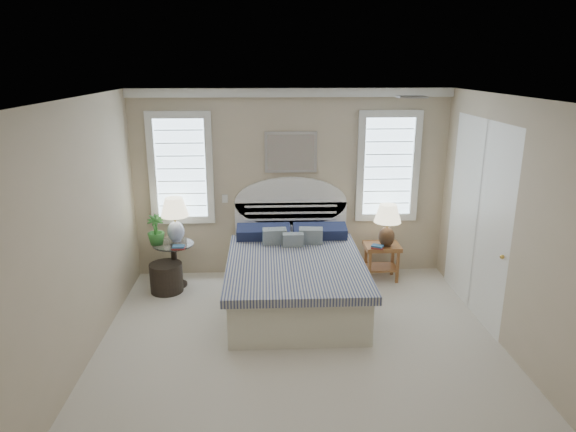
% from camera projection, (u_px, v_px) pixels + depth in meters
% --- Properties ---
extents(floor, '(4.50, 5.00, 0.01)m').
position_uv_depth(floor, '(303.00, 363.00, 5.38)').
color(floor, beige).
rests_on(floor, ground).
extents(ceiling, '(4.50, 5.00, 0.01)m').
position_uv_depth(ceiling, '(305.00, 100.00, 4.61)').
color(ceiling, white).
rests_on(ceiling, wall_back).
extents(wall_back, '(4.50, 0.02, 2.70)m').
position_uv_depth(wall_back, '(291.00, 184.00, 7.39)').
color(wall_back, tan).
rests_on(wall_back, floor).
extents(wall_left, '(0.02, 5.00, 2.70)m').
position_uv_depth(wall_left, '(69.00, 246.00, 4.90)').
color(wall_left, tan).
rests_on(wall_left, floor).
extents(wall_right, '(0.02, 5.00, 2.70)m').
position_uv_depth(wall_right, '(529.00, 238.00, 5.10)').
color(wall_right, tan).
rests_on(wall_right, floor).
extents(crown_molding, '(4.50, 0.08, 0.12)m').
position_uv_depth(crown_molding, '(291.00, 93.00, 6.99)').
color(crown_molding, silver).
rests_on(crown_molding, wall_back).
extents(hvac_vent, '(0.30, 0.20, 0.02)m').
position_uv_depth(hvac_vent, '(412.00, 97.00, 5.44)').
color(hvac_vent, '#B2B2B2').
rests_on(hvac_vent, ceiling).
extents(switch_plate, '(0.08, 0.01, 0.12)m').
position_uv_depth(switch_plate, '(225.00, 199.00, 7.39)').
color(switch_plate, silver).
rests_on(switch_plate, wall_back).
extents(window_left, '(0.90, 0.06, 1.60)m').
position_uv_depth(window_left, '(181.00, 168.00, 7.23)').
color(window_left, '#C9E9FF').
rests_on(window_left, wall_back).
extents(window_right, '(0.90, 0.06, 1.60)m').
position_uv_depth(window_right, '(388.00, 167.00, 7.36)').
color(window_right, '#C9E9FF').
rests_on(window_right, wall_back).
extents(painting, '(0.74, 0.04, 0.58)m').
position_uv_depth(painting, '(291.00, 152.00, 7.22)').
color(painting, silver).
rests_on(painting, wall_back).
extents(closet_door, '(0.02, 1.80, 2.40)m').
position_uv_depth(closet_door, '(477.00, 218.00, 6.29)').
color(closet_door, white).
rests_on(closet_door, floor).
extents(bed, '(1.72, 2.28, 1.47)m').
position_uv_depth(bed, '(295.00, 275.00, 6.67)').
color(bed, beige).
rests_on(bed, floor).
extents(side_table_left, '(0.56, 0.56, 0.63)m').
position_uv_depth(side_table_left, '(174.00, 260.00, 7.16)').
color(side_table_left, black).
rests_on(side_table_left, floor).
extents(nightstand_right, '(0.50, 0.40, 0.53)m').
position_uv_depth(nightstand_right, '(382.00, 254.00, 7.39)').
color(nightstand_right, '#985A31').
rests_on(nightstand_right, floor).
extents(floor_pot, '(0.55, 0.55, 0.40)m').
position_uv_depth(floor_pot, '(166.00, 278.00, 7.03)').
color(floor_pot, black).
rests_on(floor_pot, floor).
extents(lamp_left, '(0.44, 0.44, 0.63)m').
position_uv_depth(lamp_left, '(175.00, 215.00, 7.09)').
color(lamp_left, white).
rests_on(lamp_left, side_table_left).
extents(lamp_right, '(0.44, 0.44, 0.62)m').
position_uv_depth(lamp_right, '(387.00, 221.00, 7.19)').
color(lamp_right, black).
rests_on(lamp_right, nightstand_right).
extents(potted_plant, '(0.27, 0.27, 0.41)m').
position_uv_depth(potted_plant, '(156.00, 230.00, 7.00)').
color(potted_plant, '#34742E').
rests_on(potted_plant, side_table_left).
extents(books_left, '(0.17, 0.13, 0.05)m').
position_uv_depth(books_left, '(179.00, 247.00, 6.88)').
color(books_left, maroon).
rests_on(books_left, side_table_left).
extents(books_right, '(0.20, 0.18, 0.05)m').
position_uv_depth(books_right, '(377.00, 247.00, 7.19)').
color(books_right, maroon).
rests_on(books_right, nightstand_right).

